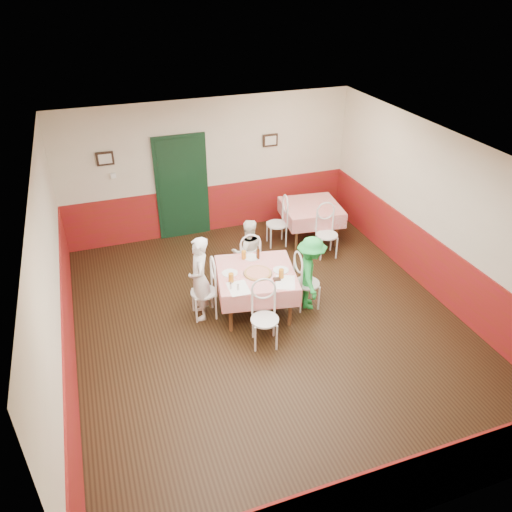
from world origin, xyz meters
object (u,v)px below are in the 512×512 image
object	(u,v)px
glass_a	(231,278)
diner_far	(248,252)
pizza	(258,273)
wallet	(277,279)
glass_c	(244,255)
chair_left	(204,292)
chair_near	(265,320)
second_table	(310,222)
diner_left	(200,279)
diner_right	(311,273)
glass_b	(281,274)
chair_second_b	(327,235)
beer_bottle	(258,253)
chair_right	(307,283)
chair_far	(249,261)
chair_second_a	(277,224)

from	to	relation	value
glass_a	diner_far	size ratio (longest dim) A/B	0.12
pizza	wallet	xyz separation A→B (m)	(0.22, -0.26, -0.00)
glass_a	glass_c	size ratio (longest dim) A/B	1.02
chair_left	chair_near	world-z (taller)	same
glass_c	chair_near	bearing A→B (deg)	-94.50
chair_left	wallet	world-z (taller)	chair_left
second_table	glass_c	bearing A→B (deg)	-141.58
wallet	diner_left	world-z (taller)	diner_left
glass_c	diner_right	world-z (taller)	diner_right
glass_c	glass_b	bearing A→B (deg)	-63.42
chair_second_b	beer_bottle	distance (m)	1.98
chair_second_b	glass_c	bearing A→B (deg)	-150.81
chair_near	chair_second_b	size ratio (longest dim) A/B	1.00
chair_second_b	diner_left	world-z (taller)	diner_left
second_table	glass_b	distance (m)	2.82
chair_near	beer_bottle	bearing A→B (deg)	88.16
chair_second_b	chair_right	bearing A→B (deg)	-120.30
glass_b	diner_right	bearing A→B (deg)	12.79
chair_right	glass_a	distance (m)	1.35
glass_b	chair_second_b	bearing A→B (deg)	44.14
chair_right	diner_right	size ratio (longest dim) A/B	0.70
chair_far	glass_b	bearing A→B (deg)	104.68
glass_a	pizza	bearing A→B (deg)	9.91
chair_second_a	chair_second_b	bearing A→B (deg)	51.91
chair_near	beer_bottle	world-z (taller)	beer_bottle
glass_a	chair_second_a	bearing A→B (deg)	53.10
diner_far	chair_left	bearing A→B (deg)	41.07
chair_right	second_table	bearing A→B (deg)	-23.41
second_table	chair_far	world-z (taller)	chair_far
chair_far	chair_right	bearing A→B (deg)	131.21
chair_far	glass_a	world-z (taller)	glass_a
glass_b	diner_left	xyz separation A→B (m)	(-1.20, 0.46, -0.12)
chair_near	diner_right	world-z (taller)	diner_right
glass_b	beer_bottle	bearing A→B (deg)	102.41
chair_second_a	pizza	size ratio (longest dim) A/B	2.07
second_table	chair_second_b	distance (m)	0.75
glass_b	diner_left	world-z (taller)	diner_left
glass_a	diner_right	bearing A→B (deg)	-0.80
chair_far	chair_near	world-z (taller)	same
chair_left	glass_a	bearing A→B (deg)	54.59
chair_right	pizza	xyz separation A→B (m)	(-0.83, 0.09, 0.32)
chair_far	diner_far	world-z (taller)	diner_far
chair_near	glass_b	bearing A→B (deg)	62.06
second_table	chair_far	distance (m)	2.09
beer_bottle	diner_left	size ratio (longest dim) A/B	0.14
chair_left	chair_right	xyz separation A→B (m)	(1.67, -0.32, 0.00)
chair_near	pizza	world-z (taller)	chair_near
chair_left	chair_right	bearing A→B (deg)	82.99
chair_right	chair_second_b	xyz separation A→B (m)	(1.06, 1.40, 0.00)
wallet	glass_a	bearing A→B (deg)	175.84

